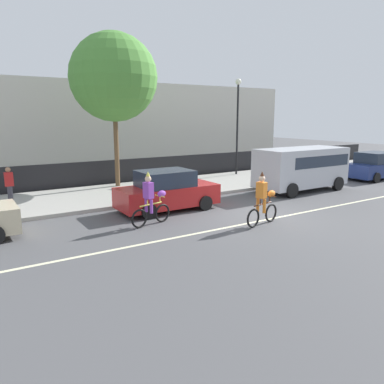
% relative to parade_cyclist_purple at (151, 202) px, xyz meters
% --- Properties ---
extents(ground_plane, '(80.00, 80.00, 0.00)m').
position_rel_parade_cyclist_purple_xyz_m(ground_plane, '(4.01, -1.19, -0.84)').
color(ground_plane, '#4C4C4F').
extents(road_centre_line, '(36.00, 0.14, 0.01)m').
position_rel_parade_cyclist_purple_xyz_m(road_centre_line, '(4.01, -1.69, -0.84)').
color(road_centre_line, beige).
rests_on(road_centre_line, ground).
extents(sidewalk_curb, '(60.00, 5.00, 0.15)m').
position_rel_parade_cyclist_purple_xyz_m(sidewalk_curb, '(4.01, 5.31, -0.77)').
color(sidewalk_curb, '#9E9B93').
rests_on(sidewalk_curb, ground).
extents(fence_line, '(40.00, 0.08, 1.40)m').
position_rel_parade_cyclist_purple_xyz_m(fence_line, '(4.01, 8.21, -0.14)').
color(fence_line, black).
rests_on(fence_line, ground).
extents(building_backdrop, '(28.00, 8.00, 6.07)m').
position_rel_parade_cyclist_purple_xyz_m(building_backdrop, '(4.39, 16.81, 2.19)').
color(building_backdrop, beige).
rests_on(building_backdrop, ground).
extents(parade_cyclist_purple, '(1.69, 0.58, 1.92)m').
position_rel_parade_cyclist_purple_xyz_m(parade_cyclist_purple, '(0.00, 0.00, 0.00)').
color(parade_cyclist_purple, black).
rests_on(parade_cyclist_purple, ground).
extents(parade_cyclist_orange, '(1.70, 0.54, 1.92)m').
position_rel_parade_cyclist_purple_xyz_m(parade_cyclist_orange, '(3.33, -2.07, 0.00)').
color(parade_cyclist_orange, black).
rests_on(parade_cyclist_orange, ground).
extents(parked_van_silver, '(5.00, 2.22, 2.18)m').
position_rel_parade_cyclist_purple_xyz_m(parked_van_silver, '(9.34, 1.51, 0.44)').
color(parked_van_silver, silver).
rests_on(parked_van_silver, ground).
extents(parked_car_red, '(4.10, 1.92, 1.64)m').
position_rel_parade_cyclist_purple_xyz_m(parked_car_red, '(1.49, 1.59, -0.06)').
color(parked_car_red, '#AD1E1E').
rests_on(parked_car_red, ground).
extents(parked_car_navy, '(4.10, 1.92, 1.64)m').
position_rel_parade_cyclist_purple_xyz_m(parked_car_navy, '(15.95, 1.57, -0.06)').
color(parked_car_navy, navy).
rests_on(parked_car_navy, ground).
extents(street_lamp_post, '(0.36, 0.36, 5.86)m').
position_rel_parade_cyclist_purple_xyz_m(street_lamp_post, '(9.43, 6.91, 3.15)').
color(street_lamp_post, black).
rests_on(street_lamp_post, sidewalk_curb).
extents(street_tree_near_lamp, '(4.39, 4.39, 7.72)m').
position_rel_parade_cyclist_purple_xyz_m(street_tree_near_lamp, '(1.52, 7.04, 4.83)').
color(street_tree_near_lamp, brown).
rests_on(street_tree_near_lamp, sidewalk_curb).
extents(pedestrian_onlooker, '(0.32, 0.20, 1.62)m').
position_rel_parade_cyclist_purple_xyz_m(pedestrian_onlooker, '(-3.88, 4.98, 0.17)').
color(pedestrian_onlooker, '#33333D').
rests_on(pedestrian_onlooker, sidewalk_curb).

